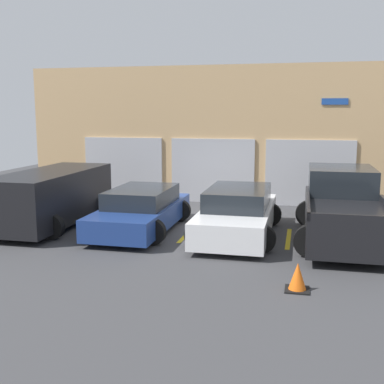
# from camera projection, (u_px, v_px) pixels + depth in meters

# --- Properties ---
(ground_plane) EXTENTS (28.00, 28.00, 0.00)m
(ground_plane) POSITION_uv_depth(u_px,v_px,m) (201.00, 219.00, 15.45)
(ground_plane) COLOR #3D3D3F
(shophouse_building) EXTENTS (15.02, 0.68, 5.11)m
(shophouse_building) POSITION_uv_depth(u_px,v_px,m) (219.00, 136.00, 18.20)
(shophouse_building) COLOR tan
(shophouse_building) RESTS_ON ground
(pickup_truck) EXTENTS (2.51, 5.16, 1.83)m
(pickup_truck) POSITION_uv_depth(u_px,v_px,m) (343.00, 208.00, 12.93)
(pickup_truck) COLOR black
(pickup_truck) RESTS_ON ground
(sedan_white) EXTENTS (2.29, 4.69, 1.33)m
(sedan_white) POSITION_uv_depth(u_px,v_px,m) (238.00, 213.00, 13.28)
(sedan_white) COLOR white
(sedan_white) RESTS_ON ground
(sedan_side) EXTENTS (2.28, 4.85, 1.66)m
(sedan_side) POSITION_uv_depth(u_px,v_px,m) (52.00, 196.00, 14.46)
(sedan_side) COLOR black
(sedan_side) RESTS_ON ground
(van_right) EXTENTS (2.28, 4.53, 1.23)m
(van_right) POSITION_uv_depth(u_px,v_px,m) (141.00, 210.00, 13.91)
(van_right) COLOR navy
(van_right) RESTS_ON ground
(parking_stripe_far_left) EXTENTS (0.12, 2.20, 0.01)m
(parking_stripe_far_left) POSITION_uv_depth(u_px,v_px,m) (12.00, 223.00, 14.91)
(parking_stripe_far_left) COLOR gold
(parking_stripe_far_left) RESTS_ON ground
(parking_stripe_left) EXTENTS (0.12, 2.20, 0.01)m
(parking_stripe_left) POSITION_uv_depth(u_px,v_px,m) (96.00, 228.00, 14.29)
(parking_stripe_left) COLOR gold
(parking_stripe_left) RESTS_ON ground
(parking_stripe_centre) EXTENTS (0.12, 2.20, 0.01)m
(parking_stripe_centre) POSITION_uv_depth(u_px,v_px,m) (188.00, 233.00, 13.67)
(parking_stripe_centre) COLOR gold
(parking_stripe_centre) RESTS_ON ground
(parking_stripe_right) EXTENTS (0.12, 2.20, 0.01)m
(parking_stripe_right) POSITION_uv_depth(u_px,v_px,m) (288.00, 238.00, 13.05)
(parking_stripe_right) COLOR gold
(parking_stripe_right) RESTS_ON ground
(traffic_cone) EXTENTS (0.47, 0.47, 0.55)m
(traffic_cone) POSITION_uv_depth(u_px,v_px,m) (298.00, 278.00, 9.22)
(traffic_cone) COLOR black
(traffic_cone) RESTS_ON ground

